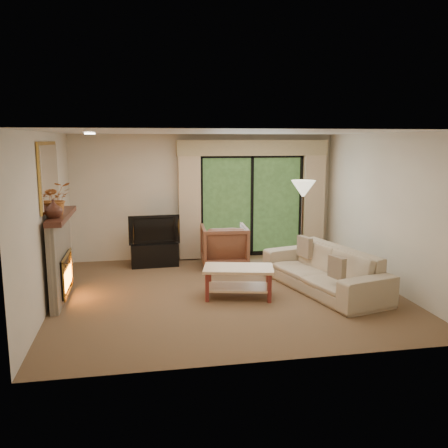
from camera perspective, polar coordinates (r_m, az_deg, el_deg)
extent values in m
plane|color=brown|center=(7.89, 0.40, -8.27)|extent=(5.50, 5.50, 0.00)
plane|color=silver|center=(7.49, 0.42, 10.97)|extent=(5.50, 5.50, 0.00)
plane|color=beige|center=(10.02, -2.27, 3.29)|extent=(5.00, 0.00, 5.00)
plane|color=beige|center=(5.19, 5.60, -3.15)|extent=(5.00, 0.00, 5.00)
plane|color=beige|center=(7.57, -20.50, 0.44)|extent=(0.00, 5.00, 5.00)
plane|color=beige|center=(8.53, 18.88, 1.56)|extent=(0.00, 5.00, 5.00)
cube|color=#D2B48F|center=(9.84, -4.16, 2.56)|extent=(0.45, 0.18, 2.35)
cube|color=#D2B48F|center=(10.47, 10.70, 2.87)|extent=(0.45, 0.18, 2.35)
cube|color=tan|center=(10.01, 3.55, 9.13)|extent=(3.20, 0.24, 0.32)
cube|color=black|center=(9.58, -8.35, -3.63)|extent=(0.94, 0.46, 0.46)
imported|color=black|center=(9.47, -8.43, -0.58)|extent=(1.00, 0.17, 0.57)
imported|color=brown|center=(9.41, 0.01, -2.61)|extent=(0.94, 0.97, 0.83)
imported|color=tan|center=(8.10, 11.89, -5.37)|extent=(1.53, 2.60, 0.71)
cube|color=brown|center=(7.38, 13.42, -5.11)|extent=(0.17, 0.35, 0.34)
cube|color=brown|center=(8.65, 9.69, -2.71)|extent=(0.18, 0.38, 0.37)
imported|color=#49241A|center=(7.28, -19.83, 1.75)|extent=(0.32, 0.32, 0.27)
imported|color=#B5692F|center=(7.55, -19.54, 2.91)|extent=(0.55, 0.51, 0.49)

